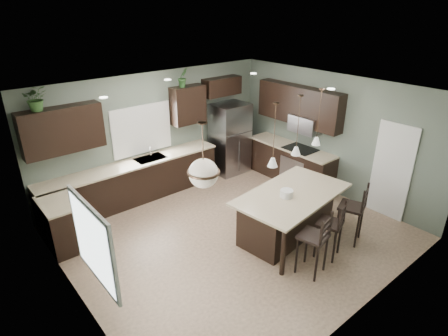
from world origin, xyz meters
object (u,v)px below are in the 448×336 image
Objects in this scene: refrigerator at (230,139)px; bar_stool_right at (351,213)px; kitchen_island at (291,214)px; bar_stool_left at (312,243)px; bar_stool_center at (329,229)px; plant_back_left at (36,98)px; serving_dish at (287,193)px.

bar_stool_right is (-0.35, -3.89, -0.33)m from refrigerator.
refrigerator is 3.27m from kitchen_island.
bar_stool_center is (0.59, 0.09, -0.03)m from bar_stool_left.
refrigerator is at bearing 63.63° from kitchen_island.
bar_stool_center is 2.37× the size of plant_back_left.
kitchen_island is 9.50× the size of serving_dish.
plant_back_left is at bearing 128.13° from kitchen_island.
serving_dish reaches higher than kitchen_island.
refrigerator reaches higher than serving_dish.
bar_stool_left reaches higher than serving_dish.
plant_back_left is (-4.40, 0.25, 1.71)m from refrigerator.
bar_stool_center is 5.73m from plant_back_left.
serving_dish is at bearing 55.42° from bar_stool_left.
kitchen_island is 2.05× the size of bar_stool_center.
serving_dish is 0.22× the size of bar_stool_center.
kitchen_island is at bearing 46.46° from bar_stool_left.
kitchen_island is at bearing 110.52° from bar_stool_right.
kitchen_island is 1.13m from bar_stool_left.
serving_dish is at bearing 118.29° from bar_stool_right.
plant_back_left reaches higher than bar_stool_left.
refrigerator is 1.57× the size of bar_stool_left.
refrigerator reaches higher than bar_stool_left.
bar_stool_center is at bearing 162.00° from bar_stool_right.
bar_stool_right is (0.72, -0.84, 0.14)m from kitchen_island.
refrigerator is 0.81× the size of kitchen_island.
bar_stool_right reaches higher than bar_stool_center.
bar_stool_left reaches higher than bar_stool_center.
serving_dish is at bearing 84.95° from bar_stool_center.
refrigerator is 4.08m from bar_stool_center.
refrigerator is 3.92m from bar_stool_right.
bar_stool_left is at bearing -57.26° from plant_back_left.
bar_stool_left is 1.31m from bar_stool_right.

